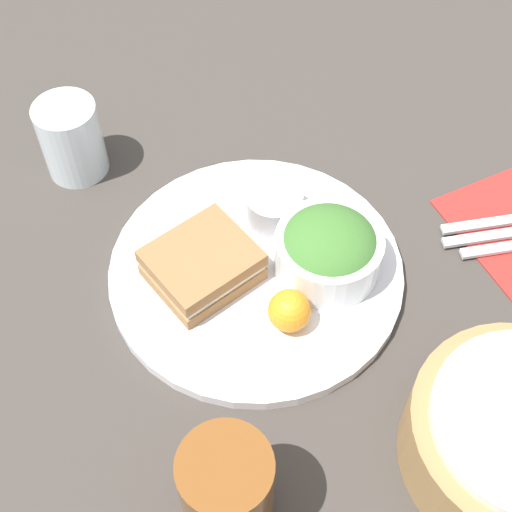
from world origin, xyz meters
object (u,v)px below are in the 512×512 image
sandwich (202,265)px  drink_glass (227,490)px  plate (256,271)px  salad_bowl (329,249)px  water_glass (71,139)px  dressing_cup (274,206)px

sandwich → drink_glass: bearing=71.8°
drink_glass → plate: bearing=-121.2°
sandwich → salad_bowl: bearing=159.5°
plate → drink_glass: (0.13, 0.22, 0.05)m
sandwich → water_glass: (0.07, -0.22, 0.01)m
salad_bowl → drink_glass: size_ratio=0.97×
salad_bowl → drink_glass: 0.27m
sandwich → water_glass: bearing=-72.7°
salad_bowl → water_glass: 0.33m
sandwich → plate: bearing=165.6°
plate → water_glass: bearing=-62.3°
dressing_cup → salad_bowl: bearing=103.4°
sandwich → drink_glass: drink_glass is taller
plate → water_glass: size_ratio=3.32×
drink_glass → salad_bowl: bearing=-137.1°
plate → salad_bowl: (-0.07, 0.03, 0.04)m
plate → salad_bowl: bearing=154.9°
dressing_cup → water_glass: bearing=-46.8°
sandwich → drink_glass: 0.25m
plate → drink_glass: 0.26m
plate → sandwich: sandwich is taller
plate → salad_bowl: salad_bowl is taller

